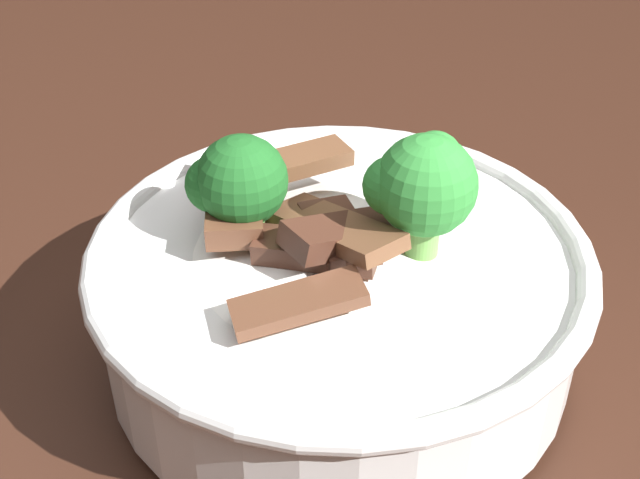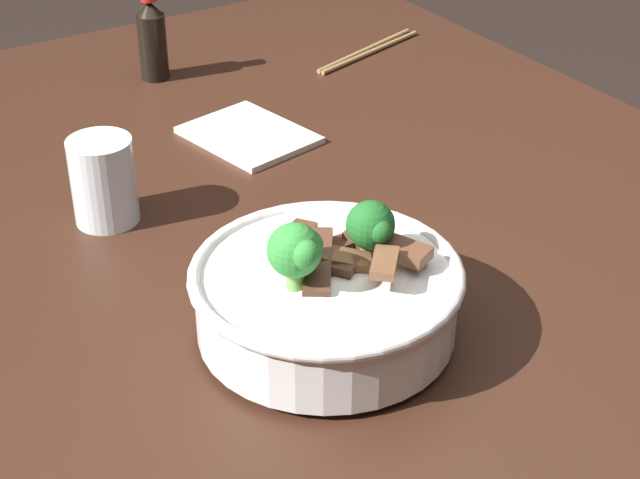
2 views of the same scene
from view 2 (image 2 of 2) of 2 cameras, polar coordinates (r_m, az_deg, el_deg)
dining_table at (r=1.13m, az=1.70°, el=-5.11°), size 1.49×1.03×0.77m
rice_bowl at (r=0.91m, az=0.38°, el=-2.97°), size 0.25×0.25×0.14m
drinking_glass at (r=1.11m, az=-12.07°, el=3.07°), size 0.07×0.07×0.10m
chopsticks_pair at (r=1.55m, az=2.72°, el=10.54°), size 0.08×0.21×0.01m
soy_sauce_bottle at (r=1.46m, az=-9.42°, el=11.07°), size 0.04×0.04×0.13m
folded_napkin at (r=1.29m, az=-4.03°, el=5.88°), size 0.17×0.15×0.01m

